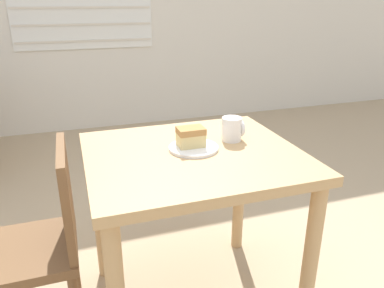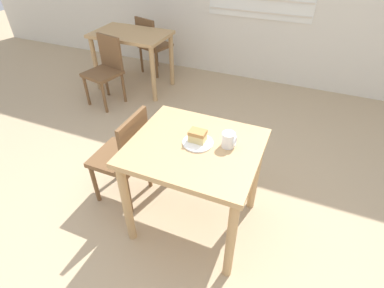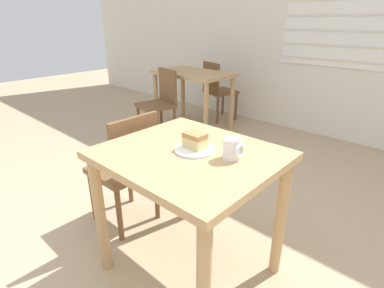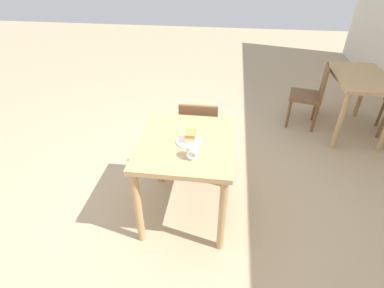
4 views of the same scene
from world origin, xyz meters
TOP-DOWN VIEW (x-y plane):
  - wall_back at (0.00, 3.03)m, footprint 10.00×0.10m
  - dining_table_near at (0.02, 0.25)m, footprint 0.85×0.75m
  - dining_table_far at (-1.63, 2.11)m, footprint 0.97×0.62m
  - chair_near_window at (-0.59, 0.30)m, footprint 0.38×0.38m
  - chair_far_corner at (-1.72, 1.61)m, footprint 0.45×0.45m
  - chair_far_opposite at (-1.62, 2.61)m, footprint 0.48×0.48m
  - plate at (0.03, 0.28)m, footprint 0.20×0.20m
  - cake_slice at (0.02, 0.29)m, footprint 0.11×0.08m
  - coffee_mug at (0.22, 0.33)m, footprint 0.09×0.09m

SIDE VIEW (x-z plane):
  - chair_near_window at x=-0.59m, z-range 0.04..0.86m
  - chair_far_corner at x=-1.72m, z-range 0.04..0.86m
  - chair_far_opposite at x=-1.62m, z-range 0.04..0.86m
  - dining_table_far at x=-1.63m, z-range 0.24..0.99m
  - dining_table_near at x=0.02m, z-range 0.25..1.01m
  - plate at x=0.03m, z-range 0.76..0.77m
  - coffee_mug at x=0.22m, z-range 0.76..0.86m
  - cake_slice at x=0.02m, z-range 0.77..0.85m
  - wall_back at x=0.00m, z-range 0.00..2.80m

